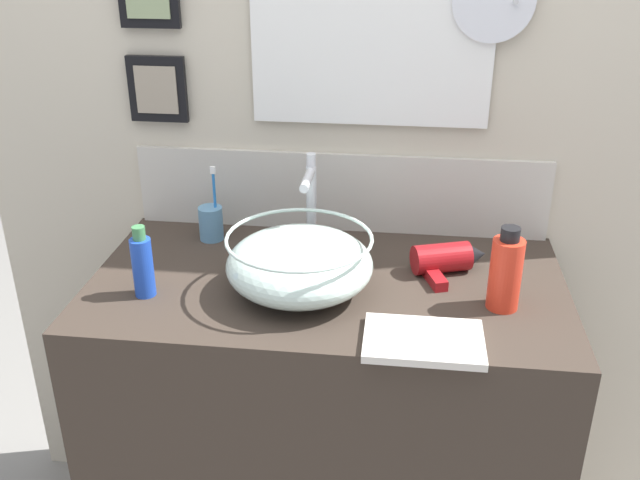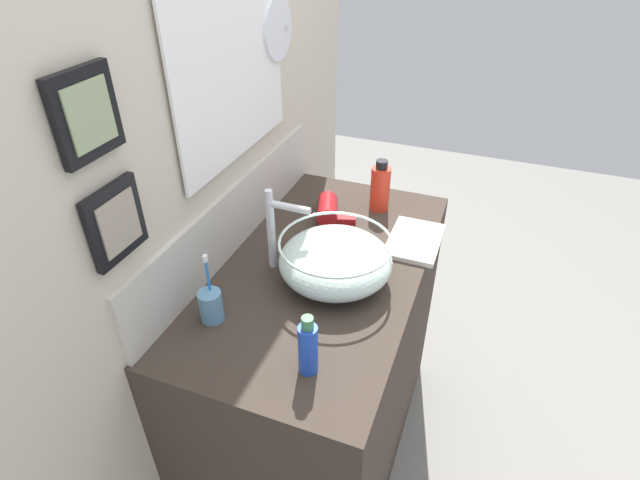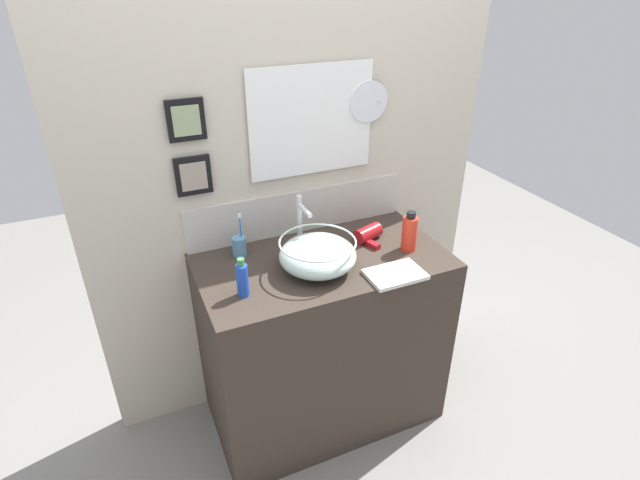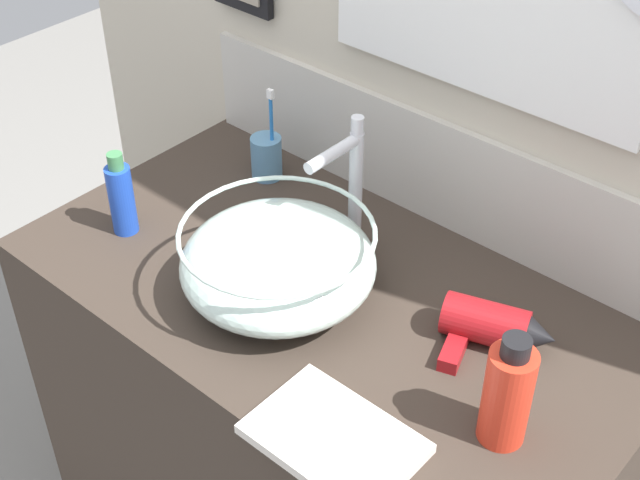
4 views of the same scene
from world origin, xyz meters
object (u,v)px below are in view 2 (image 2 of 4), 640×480
Objects in this scene: faucet at (276,225)px; hand_towel at (415,240)px; glass_bowl_sink at (335,260)px; shampoo_bottle at (380,187)px; soap_dispenser at (308,347)px; hair_drier at (329,208)px; toothbrush_cup at (211,305)px.

faucet is 0.46m from hand_towel.
faucet reaches higher than glass_bowl_sink.
shampoo_bottle is 1.13× the size of soap_dispenser.
glass_bowl_sink is 0.35m from hair_drier.
toothbrush_cup is at bearing 159.87° from shampoo_bottle.
soap_dispenser reaches higher than glass_bowl_sink.
glass_bowl_sink is 1.65× the size of toothbrush_cup.
shampoo_bottle reaches higher than hand_towel.
faucet is at bearing -13.99° from toothbrush_cup.
toothbrush_cup reaches higher than soap_dispenser.
hand_towel is (-0.06, -0.31, -0.02)m from hair_drier.
soap_dispenser reaches higher than hand_towel.
faucet is at bearing 90.00° from glass_bowl_sink.
shampoo_bottle reaches higher than hair_drier.
soap_dispenser is at bearing -103.34° from toothbrush_cup.
faucet is 0.47m from shampoo_bottle.
glass_bowl_sink reaches higher than hand_towel.
hair_drier is at bearing 126.58° from shampoo_bottle.
faucet is 1.10× the size of hand_towel.
faucet reaches higher than hand_towel.
glass_bowl_sink is at bearing -42.97° from toothbrush_cup.
faucet is 0.29m from toothbrush_cup.
shampoo_bottle is (0.43, -0.19, -0.06)m from faucet.
toothbrush_cup is 0.30m from soap_dispenser.
hair_drier is 1.14× the size of soap_dispenser.
soap_dispenser is (-0.33, -0.05, 0.00)m from glass_bowl_sink.
faucet is (0.00, 0.18, 0.08)m from glass_bowl_sink.
toothbrush_cup is 1.19× the size of soap_dispenser.
soap_dispenser is at bearing -145.26° from faucet.
toothbrush_cup is at bearing 137.03° from glass_bowl_sink.
hair_drier is at bearing 16.07° from soap_dispenser.
soap_dispenser is (-0.65, -0.19, 0.04)m from hair_drier.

